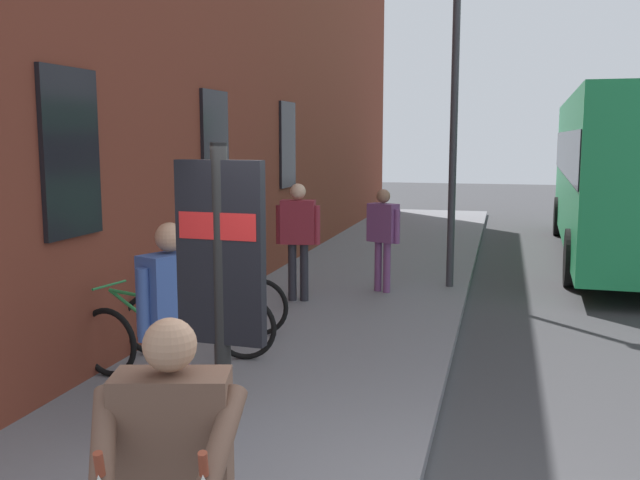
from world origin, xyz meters
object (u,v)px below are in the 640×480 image
transit_info_sign (221,278)px  tourist_with_hotdogs (173,469)px  pedestrian_near_bus (172,307)px  bicycle_end_of_row (219,303)px  bicycle_beside_lamp (150,346)px  pedestrian_by_facade (383,229)px  pedestrian_crossing_street (298,230)px  city_bus (628,167)px  street_lamp (454,100)px  bicycle_nearest_sign (199,323)px

transit_info_sign → tourist_with_hotdogs: (-1.31, -0.31, -0.55)m
tourist_with_hotdogs → pedestrian_near_bus: bearing=26.1°
bicycle_end_of_row → pedestrian_near_bus: bearing=-164.3°
pedestrian_near_bus → tourist_with_hotdogs: pedestrian_near_bus is taller
bicycle_end_of_row → transit_info_sign: size_ratio=0.74×
bicycle_beside_lamp → bicycle_end_of_row: 1.87m
pedestrian_by_facade → tourist_with_hotdogs: size_ratio=0.96×
pedestrian_near_bus → pedestrian_crossing_street: bearing=4.4°
city_bus → street_lamp: bearing=143.1°
bicycle_end_of_row → transit_info_sign: transit_info_sign is taller
pedestrian_by_facade → bicycle_end_of_row: bearing=152.1°
pedestrian_crossing_street → street_lamp: size_ratio=0.35×
bicycle_nearest_sign → tourist_with_hotdogs: tourist_with_hotdogs is taller
pedestrian_near_bus → transit_info_sign: bearing=-142.5°
city_bus → bicycle_beside_lamp: bearing=149.5°
pedestrian_by_facade → pedestrian_crossing_street: size_ratio=0.93×
bicycle_nearest_sign → pedestrian_crossing_street: pedestrian_crossing_street is taller
city_bus → pedestrian_crossing_street: bearing=137.9°
tourist_with_hotdogs → street_lamp: (9.07, -0.50, 1.96)m
bicycle_nearest_sign → pedestrian_crossing_street: (2.96, -0.29, 0.68)m
bicycle_nearest_sign → street_lamp: 5.78m
city_bus → pedestrian_crossing_street: (-5.99, 5.42, -0.73)m
pedestrian_by_facade → street_lamp: bearing=-56.2°
bicycle_beside_lamp → bicycle_nearest_sign: size_ratio=0.99×
bicycle_end_of_row → transit_info_sign: (-4.15, -1.76, 1.21)m
bicycle_beside_lamp → tourist_with_hotdogs: (-3.59, -2.01, 0.66)m
pedestrian_near_bus → street_lamp: (6.55, -1.74, 1.93)m
bicycle_end_of_row → pedestrian_by_facade: pedestrian_by_facade is taller
tourist_with_hotdogs → bicycle_nearest_sign: bearing=22.9°
bicycle_nearest_sign → pedestrian_by_facade: pedestrian_by_facade is taller
city_bus → street_lamp: 5.62m
bicycle_end_of_row → pedestrian_crossing_street: pedestrian_crossing_street is taller
bicycle_beside_lamp → pedestrian_crossing_street: bearing=-5.8°
bicycle_nearest_sign → pedestrian_by_facade: bearing=-19.8°
city_bus → pedestrian_by_facade: bearing=139.6°
pedestrian_by_facade → bicycle_nearest_sign: bearing=160.2°
bicycle_beside_lamp → transit_info_sign: transit_info_sign is taller
city_bus → bicycle_end_of_row: bearing=143.8°
transit_info_sign → pedestrian_near_bus: size_ratio=1.36×
pedestrian_crossing_street → pedestrian_near_bus: (-4.95, -0.38, 0.01)m
transit_info_sign → pedestrian_near_bus: 1.62m
bicycle_beside_lamp → city_bus: bearing=-30.5°
city_bus → pedestrian_by_facade: size_ratio=6.51×
city_bus → street_lamp: (-4.39, 3.30, 1.21)m
transit_info_sign → city_bus: (12.15, -4.10, 0.20)m
bicycle_beside_lamp → bicycle_nearest_sign: (0.93, -0.11, 0.00)m
bicycle_beside_lamp → pedestrian_crossing_street: (3.89, -0.39, 0.68)m
bicycle_beside_lamp → city_bus: 11.55m
bicycle_nearest_sign → city_bus: size_ratio=0.17×
city_bus → tourist_with_hotdogs: city_bus is taller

